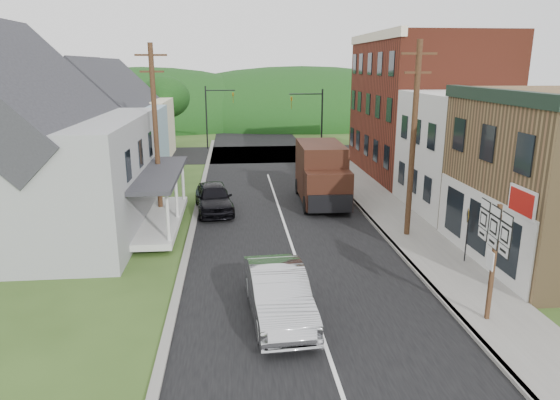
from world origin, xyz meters
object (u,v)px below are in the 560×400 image
object	(u,v)px
warning_sign	(467,227)
silver_sedan	(278,294)
dark_sedan	(214,198)
route_sign_cluster	(493,246)
delivery_van	(322,174)

from	to	relation	value
warning_sign	silver_sedan	bearing A→B (deg)	-135.26
silver_sedan	warning_sign	xyz separation A→B (m)	(7.99, 3.73, 0.76)
dark_sedan	silver_sedan	bearing A→B (deg)	-85.78
dark_sedan	route_sign_cluster	distance (m)	16.16
dark_sedan	warning_sign	xyz separation A→B (m)	(10.45, -8.64, 0.79)
silver_sedan	dark_sedan	bearing A→B (deg)	97.21
dark_sedan	delivery_van	xyz separation A→B (m)	(6.28, 1.30, 0.95)
route_sign_cluster	warning_sign	size ratio (longest dim) A/B	1.66
silver_sedan	route_sign_cluster	bearing A→B (deg)	-12.42
delivery_van	route_sign_cluster	world-z (taller)	route_sign_cluster
warning_sign	delivery_van	bearing A→B (deg)	132.47
warning_sign	dark_sedan	bearing A→B (deg)	160.12
silver_sedan	warning_sign	size ratio (longest dim) A/B	2.23
delivery_van	warning_sign	bearing A→B (deg)	-65.78
silver_sedan	dark_sedan	distance (m)	12.62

